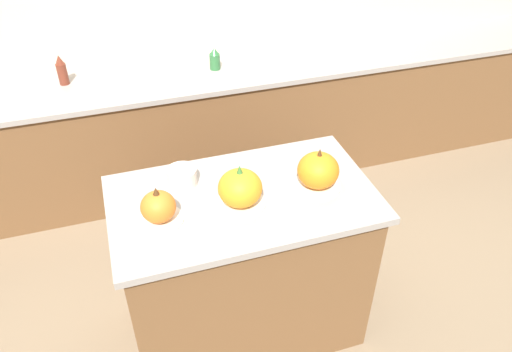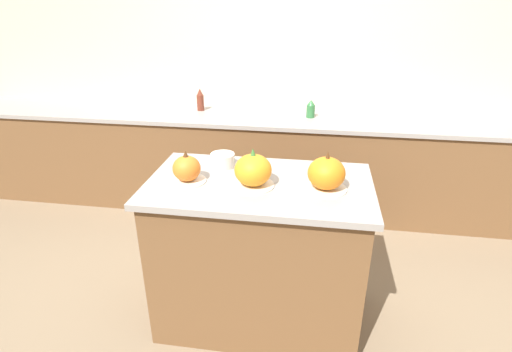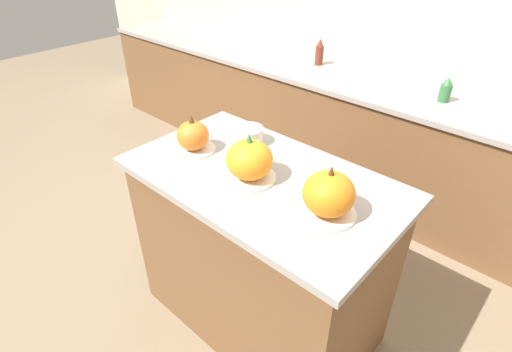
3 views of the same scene
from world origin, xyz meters
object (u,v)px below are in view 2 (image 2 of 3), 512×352
(bottle_short, at_px, (311,109))
(bottle_tall, at_px, (200,100))
(pumpkin_cake_center, at_px, (253,171))
(pumpkin_cake_left, at_px, (187,169))
(pumpkin_cake_right, at_px, (326,174))
(mixing_bowl, at_px, (223,160))

(bottle_short, bearing_deg, bottle_tall, 175.59)
(pumpkin_cake_center, bearing_deg, pumpkin_cake_left, -179.91)
(pumpkin_cake_center, distance_m, pumpkin_cake_right, 0.38)
(bottle_tall, height_order, bottle_short, bottle_tall)
(bottle_short, bearing_deg, pumpkin_cake_right, -85.44)
(pumpkin_cake_right, bearing_deg, mixing_bowl, 160.33)
(bottle_short, distance_m, mixing_bowl, 1.38)
(pumpkin_cake_right, xyz_separation_m, bottle_tall, (-1.12, 1.58, -0.04))
(pumpkin_cake_left, height_order, mixing_bowl, pumpkin_cake_left)
(pumpkin_cake_left, xyz_separation_m, bottle_short, (0.62, 1.52, -0.05))
(bottle_tall, bearing_deg, mixing_bowl, -68.87)
(bottle_short, relative_size, mixing_bowl, 1.10)
(bottle_tall, distance_m, mixing_bowl, 1.47)
(bottle_tall, bearing_deg, pumpkin_cake_right, -54.61)
(bottle_tall, bearing_deg, pumpkin_cake_left, -76.40)
(bottle_tall, xyz_separation_m, bottle_short, (1.00, -0.08, -0.02))
(pumpkin_cake_left, relative_size, pumpkin_cake_center, 0.90)
(pumpkin_cake_right, distance_m, bottle_short, 1.51)
(pumpkin_cake_center, bearing_deg, pumpkin_cake_right, 2.55)
(pumpkin_cake_left, xyz_separation_m, mixing_bowl, (0.14, 0.23, -0.03))
(bottle_tall, height_order, mixing_bowl, bottle_tall)
(bottle_short, bearing_deg, pumpkin_cake_center, -99.61)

